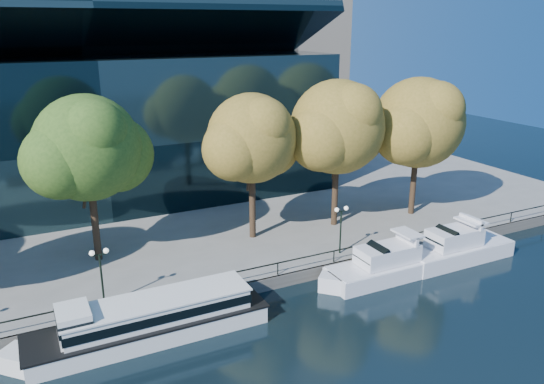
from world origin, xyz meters
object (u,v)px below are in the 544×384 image
tree_2 (90,150)px  lamp_1 (100,264)px  tree_5 (420,125)px  tree_4 (339,129)px  tour_boat (144,320)px  tree_3 (254,140)px  cruiser_far (453,248)px  cruiser_near (387,265)px  lamp_2 (341,219)px

tree_2 → lamp_1: 9.72m
tree_5 → tree_4: bearing=174.4°
tour_boat → lamp_1: lamp_1 is taller
tour_boat → tree_5: size_ratio=1.23×
tree_5 → tree_3: bearing=174.9°
tour_boat → tree_4: (20.45, 9.42, 8.77)m
tree_5 → cruiser_far: bearing=-109.9°
tree_3 → tree_5: size_ratio=0.95×
cruiser_near → lamp_1: 21.37m
tour_boat → tree_5: (29.04, 8.58, 8.59)m
cruiser_near → tree_4: 13.13m
tree_4 → tree_5: size_ratio=1.01×
lamp_1 → tree_2: bearing=82.2°
tree_5 → lamp_1: (-30.83, -4.90, -5.94)m
cruiser_near → cruiser_far: cruiser_far is taller
tree_2 → tree_5: 29.91m
tree_4 → lamp_2: (-3.36, -5.74, -6.11)m
tree_4 → tree_2: bearing=175.0°
cruiser_near → lamp_2: (-1.97, 3.72, 2.89)m
tour_boat → cruiser_near: bearing=-0.1°
cruiser_near → tree_2: 24.47m
lamp_2 → cruiser_far: bearing=-23.3°
tree_4 → lamp_2: size_ratio=3.35×
tree_5 → tour_boat: bearing=-163.5°
lamp_1 → tour_boat: bearing=-64.0°
cruiser_near → tree_2: tree_2 is taller
cruiser_far → tree_2: 30.27m
cruiser_far → cruiser_near: bearing=179.5°
tree_2 → lamp_1: size_ratio=3.28×
tree_2 → tree_4: 21.28m
cruiser_far → lamp_2: size_ratio=2.80×
tree_4 → lamp_2: tree_4 is taller
tour_boat → lamp_2: 17.68m
lamp_1 → tree_4: bearing=14.5°
cruiser_near → tree_5: tree_5 is taller
tour_boat → tree_3: 17.98m
cruiser_far → tree_4: size_ratio=0.84×
cruiser_far → tree_5: tree_5 is taller
tree_3 → lamp_2: bearing=-53.2°
cruiser_near → tree_5: size_ratio=0.90×
tour_boat → tree_3: tree_3 is taller
tree_3 → lamp_2: (4.79, -6.39, -5.74)m
cruiser_far → tree_2: size_ratio=0.86×
cruiser_far → tree_3: size_ratio=0.89×
tree_2 → lamp_1: (-1.05, -7.59, -5.99)m
cruiser_far → tree_5: bearing=70.1°
tree_3 → lamp_1: size_ratio=3.15×
cruiser_far → tree_5: (3.15, 8.68, 8.75)m
tree_4 → cruiser_far: bearing=-60.3°
cruiser_near → tree_3: bearing=123.7°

